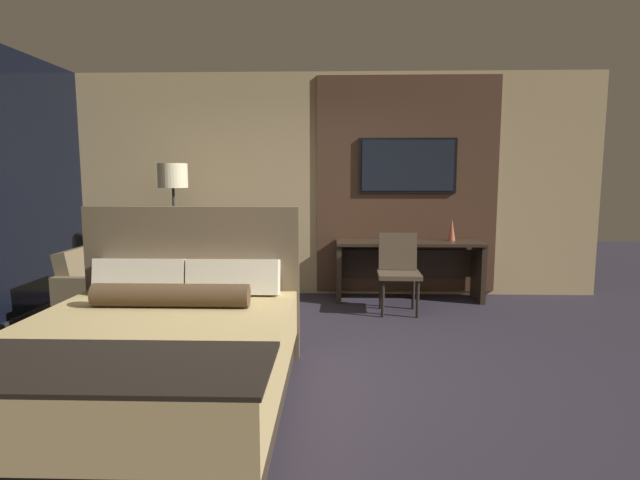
{
  "coord_description": "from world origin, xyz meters",
  "views": [
    {
      "loc": [
        0.28,
        -3.79,
        1.51
      ],
      "look_at": [
        0.14,
        0.81,
        0.92
      ],
      "focal_mm": 28.0,
      "sensor_mm": 36.0,
      "label": 1
    }
  ],
  "objects_px": {
    "bed": "(153,357)",
    "armchair_by_window": "(110,298)",
    "tv": "(408,166)",
    "vase_tall": "(452,230)",
    "desk_chair": "(398,265)",
    "floor_lamp": "(173,187)",
    "desk": "(408,260)"
  },
  "relations": [
    {
      "from": "bed",
      "to": "armchair_by_window",
      "type": "bearing_deg",
      "value": 121.18
    },
    {
      "from": "bed",
      "to": "tv",
      "type": "xyz_separation_m",
      "value": [
        2.09,
        3.22,
        1.31
      ]
    },
    {
      "from": "tv",
      "to": "vase_tall",
      "type": "relative_size",
      "value": 4.48
    },
    {
      "from": "tv",
      "to": "armchair_by_window",
      "type": "distance_m",
      "value": 3.76
    },
    {
      "from": "desk_chair",
      "to": "armchair_by_window",
      "type": "xyz_separation_m",
      "value": [
        -3.03,
        -0.55,
        -0.26
      ]
    },
    {
      "from": "armchair_by_window",
      "to": "floor_lamp",
      "type": "height_order",
      "value": "floor_lamp"
    },
    {
      "from": "tv",
      "to": "floor_lamp",
      "type": "xyz_separation_m",
      "value": [
        -2.79,
        -0.54,
        -0.26
      ]
    },
    {
      "from": "tv",
      "to": "desk_chair",
      "type": "relative_size",
      "value": 1.38
    },
    {
      "from": "armchair_by_window",
      "to": "vase_tall",
      "type": "distance_m",
      "value": 3.99
    },
    {
      "from": "floor_lamp",
      "to": "desk",
      "type": "bearing_deg",
      "value": 6.76
    },
    {
      "from": "tv",
      "to": "desk_chair",
      "type": "height_order",
      "value": "tv"
    },
    {
      "from": "bed",
      "to": "vase_tall",
      "type": "distance_m",
      "value": 4.07
    },
    {
      "from": "bed",
      "to": "desk_chair",
      "type": "relative_size",
      "value": 2.4
    },
    {
      "from": "desk",
      "to": "floor_lamp",
      "type": "distance_m",
      "value": 2.94
    },
    {
      "from": "bed",
      "to": "floor_lamp",
      "type": "relative_size",
      "value": 1.27
    },
    {
      "from": "bed",
      "to": "floor_lamp",
      "type": "bearing_deg",
      "value": 104.65
    },
    {
      "from": "bed",
      "to": "desk_chair",
      "type": "distance_m",
      "value": 3.09
    },
    {
      "from": "armchair_by_window",
      "to": "floor_lamp",
      "type": "xyz_separation_m",
      "value": [
        0.44,
        0.79,
        1.13
      ]
    },
    {
      "from": "bed",
      "to": "vase_tall",
      "type": "relative_size",
      "value": 7.82
    },
    {
      "from": "desk_chair",
      "to": "tv",
      "type": "bearing_deg",
      "value": 77.57
    },
    {
      "from": "bed",
      "to": "tv",
      "type": "height_order",
      "value": "tv"
    },
    {
      "from": "armchair_by_window",
      "to": "tv",
      "type": "bearing_deg",
      "value": -68.42
    },
    {
      "from": "tv",
      "to": "vase_tall",
      "type": "height_order",
      "value": "tv"
    },
    {
      "from": "bed",
      "to": "desk",
      "type": "distance_m",
      "value": 3.66
    },
    {
      "from": "tv",
      "to": "desk_chair",
      "type": "distance_m",
      "value": 1.38
    },
    {
      "from": "armchair_by_window",
      "to": "floor_lamp",
      "type": "relative_size",
      "value": 0.53
    },
    {
      "from": "vase_tall",
      "to": "floor_lamp",
      "type": "bearing_deg",
      "value": -173.3
    },
    {
      "from": "tv",
      "to": "vase_tall",
      "type": "bearing_deg",
      "value": -15.91
    },
    {
      "from": "desk",
      "to": "floor_lamp",
      "type": "relative_size",
      "value": 1.06
    },
    {
      "from": "tv",
      "to": "vase_tall",
      "type": "distance_m",
      "value": 0.96
    },
    {
      "from": "desk",
      "to": "tv",
      "type": "relative_size",
      "value": 1.46
    },
    {
      "from": "desk_chair",
      "to": "vase_tall",
      "type": "distance_m",
      "value": 1.02
    }
  ]
}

